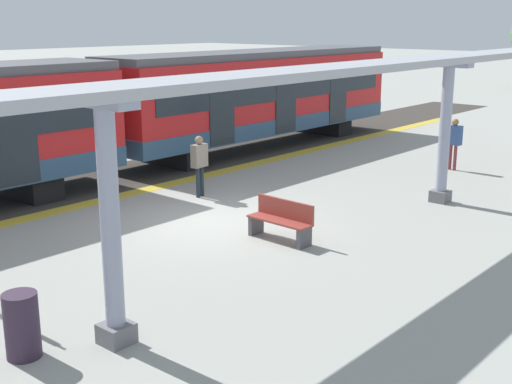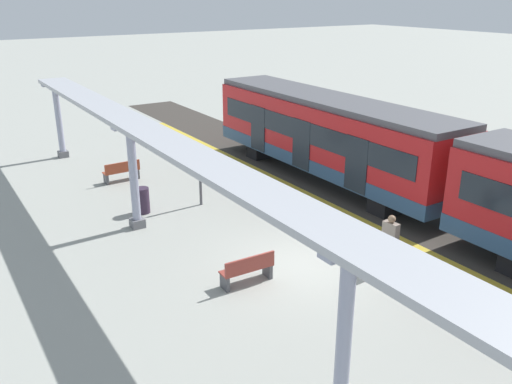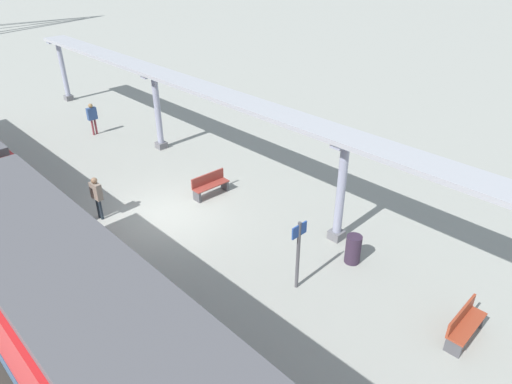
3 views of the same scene
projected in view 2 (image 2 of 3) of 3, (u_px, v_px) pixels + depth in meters
The scene contains 13 objects.
ground_plane at pixel (308, 263), 15.77m from camera, with size 176.00×176.00×0.00m, color #9B9D95.
tactile_edge_strip at pixel (391, 236), 17.50m from camera, with size 0.54×38.09×0.01m, color gold.
trackbed at pixel (430, 224), 18.44m from camera, with size 3.20×50.09×0.01m, color #38332D.
train_near_carriage at pixel (327, 137), 22.25m from camera, with size 2.65×12.87×3.48m.
canopy_pillar_nearest at pixel (59, 120), 25.24m from camera, with size 1.10×0.44×3.53m.
canopy_pillar_second at pixel (134, 177), 17.56m from camera, with size 1.10×0.44×3.53m.
canopy_pillar_third at pixel (344, 336), 9.46m from camera, with size 1.10×0.44×3.53m.
canopy_beam at pixel (207, 164), 12.79m from camera, with size 1.20×30.76×0.16m, color #A8AAB2.
bench_near_end at pixel (248, 269), 14.50m from camera, with size 1.51×0.48×0.86m.
bench_mid_platform at pixel (122, 171), 22.42m from camera, with size 1.51×0.48×0.86m.
trash_bin at pixel (143, 200), 19.21m from camera, with size 0.48×0.48×0.94m, color #322437.
platform_info_sign at pixel (200, 171), 19.64m from camera, with size 0.56×0.10×2.20m.
passenger_waiting_near_edge at pixel (390, 235), 15.18m from camera, with size 0.25×0.49×1.62m.
Camera 2 is at (8.85, 11.01, 7.46)m, focal length 37.84 mm.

